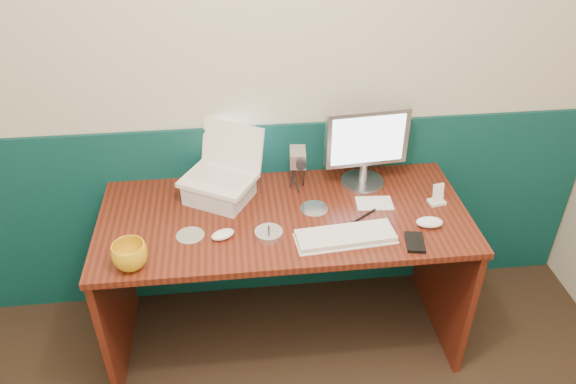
{
  "coord_description": "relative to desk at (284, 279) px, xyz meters",
  "views": [
    {
      "loc": [
        -0.04,
        -0.56,
        2.2
      ],
      "look_at": [
        0.16,
        1.23,
        0.97
      ],
      "focal_mm": 35.0,
      "sensor_mm": 36.0,
      "label": 1
    }
  ],
  "objects": [
    {
      "name": "pda",
      "position": [
        0.5,
        -0.25,
        0.38
      ],
      "size": [
        0.09,
        0.14,
        0.01
      ],
      "primitive_type": "cube",
      "rotation": [
        0.0,
        0.0,
        -0.18
      ],
      "color": "black",
      "rests_on": "desk"
    },
    {
      "name": "laptop",
      "position": [
        -0.28,
        0.15,
        0.59
      ],
      "size": [
        0.38,
        0.35,
        0.25
      ],
      "primitive_type": null,
      "rotation": [
        0.0,
        0.0,
        -0.53
      ],
      "color": "white",
      "rests_on": "laptop_riser"
    },
    {
      "name": "mouse_left",
      "position": [
        -0.27,
        -0.13,
        0.39
      ],
      "size": [
        0.12,
        0.1,
        0.03
      ],
      "primitive_type": "ellipsoid",
      "rotation": [
        0.0,
        0.0,
        0.43
      ],
      "color": "white",
      "rests_on": "desk"
    },
    {
      "name": "back_wall",
      "position": [
        -0.16,
        0.37,
        0.88
      ],
      "size": [
        3.5,
        0.04,
        2.5
      ],
      "primitive_type": "cube",
      "color": "beige",
      "rests_on": "ground"
    },
    {
      "name": "pen",
      "position": [
        0.34,
        -0.06,
        0.38
      ],
      "size": [
        0.13,
        0.1,
        0.01
      ],
      "primitive_type": "cylinder",
      "rotation": [
        0.0,
        1.57,
        0.62
      ],
      "color": "black",
      "rests_on": "desk"
    },
    {
      "name": "papers",
      "position": [
        0.41,
        0.04,
        0.38
      ],
      "size": [
        0.17,
        0.12,
        0.0
      ],
      "primitive_type": "cube",
      "rotation": [
        0.0,
        0.0,
        -0.07
      ],
      "color": "silver",
      "rests_on": "desk"
    },
    {
      "name": "mouse_right",
      "position": [
        0.6,
        -0.15,
        0.39
      ],
      "size": [
        0.12,
        0.08,
        0.04
      ],
      "primitive_type": "ellipsoid",
      "rotation": [
        0.0,
        0.0,
        -0.09
      ],
      "color": "white",
      "rests_on": "desk"
    },
    {
      "name": "desk",
      "position": [
        0.0,
        0.0,
        0.0
      ],
      "size": [
        1.6,
        0.7,
        0.75
      ],
      "primitive_type": "cube",
      "color": "#3D150B",
      "rests_on": "ground"
    },
    {
      "name": "camcorder",
      "position": [
        0.08,
        0.2,
        0.48
      ],
      "size": [
        0.11,
        0.15,
        0.21
      ],
      "primitive_type": null,
      "rotation": [
        0.0,
        0.0,
        -0.1
      ],
      "color": "#BCBCC1",
      "rests_on": "desk"
    },
    {
      "name": "cd_loose_a",
      "position": [
        -0.4,
        -0.1,
        0.38
      ],
      "size": [
        0.12,
        0.12,
        0.0
      ],
      "primitive_type": "cylinder",
      "color": "silver",
      "rests_on": "desk"
    },
    {
      "name": "monitor",
      "position": [
        0.39,
        0.21,
        0.56
      ],
      "size": [
        0.38,
        0.14,
        0.37
      ],
      "primitive_type": null,
      "rotation": [
        0.0,
        0.0,
        0.08
      ],
      "color": "#A9AAAE",
      "rests_on": "desk"
    },
    {
      "name": "cd_loose_b",
      "position": [
        0.14,
        0.03,
        0.38
      ],
      "size": [
        0.13,
        0.13,
        0.0
      ],
      "primitive_type": "cylinder",
      "color": "silver",
      "rests_on": "desk"
    },
    {
      "name": "wainscot",
      "position": [
        -0.16,
        0.36,
        0.12
      ],
      "size": [
        3.48,
        0.02,
        1.0
      ],
      "primitive_type": "cube",
      "color": "#07322E",
      "rests_on": "ground"
    },
    {
      "name": "mug",
      "position": [
        -0.62,
        -0.27,
        0.43
      ],
      "size": [
        0.15,
        0.15,
        0.11
      ],
      "primitive_type": "imported",
      "rotation": [
        0.0,
        0.0,
        -0.12
      ],
      "color": "gold",
      "rests_on": "desk"
    },
    {
      "name": "keyboard",
      "position": [
        0.23,
        -0.19,
        0.39
      ],
      "size": [
        0.41,
        0.17,
        0.02
      ],
      "primitive_type": "cube",
      "rotation": [
        0.0,
        0.0,
        0.08
      ],
      "color": "white",
      "rests_on": "desk"
    },
    {
      "name": "laptop_riser",
      "position": [
        -0.28,
        0.15,
        0.42
      ],
      "size": [
        0.34,
        0.32,
        0.09
      ],
      "primitive_type": "cube",
      "rotation": [
        0.0,
        0.0,
        -0.53
      ],
      "color": "silver",
      "rests_on": "desk"
    },
    {
      "name": "music_player",
      "position": [
        0.68,
        0.01,
        0.43
      ],
      "size": [
        0.05,
        0.03,
        0.09
      ],
      "primitive_type": "cube",
      "rotation": [
        -0.17,
        0.0,
        0.18
      ],
      "color": "white",
      "rests_on": "dock"
    },
    {
      "name": "dock",
      "position": [
        0.68,
        0.01,
        0.38
      ],
      "size": [
        0.08,
        0.07,
        0.01
      ],
      "primitive_type": "cube",
      "rotation": [
        0.0,
        0.0,
        0.18
      ],
      "color": "white",
      "rests_on": "desk"
    },
    {
      "name": "cd_spindle",
      "position": [
        -0.08,
        -0.14,
        0.39
      ],
      "size": [
        0.12,
        0.12,
        0.02
      ],
      "primitive_type": "cylinder",
      "color": "silver",
      "rests_on": "desk"
    }
  ]
}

